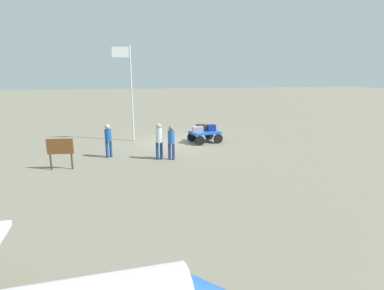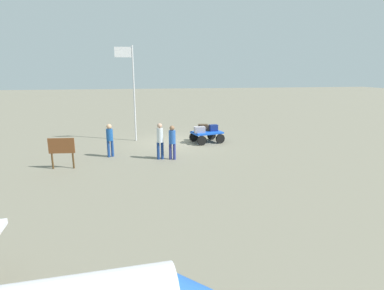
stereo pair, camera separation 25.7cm
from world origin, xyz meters
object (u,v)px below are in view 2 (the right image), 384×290
(suitcase_tan, at_px, (213,128))
(suitcase_olive, at_px, (200,130))
(worker_lead, at_px, (160,139))
(signboard, at_px, (62,148))
(luggage_cart, at_px, (207,135))
(flagpole, at_px, (132,85))
(worker_trailing, at_px, (172,140))
(worker_supervisor, at_px, (110,138))
(suitcase_navy, at_px, (206,128))
(suitcase_dark, at_px, (203,127))

(suitcase_tan, bearing_deg, suitcase_olive, 22.21)
(suitcase_tan, xyz_separation_m, worker_lead, (3.52, 3.39, 0.18))
(suitcase_olive, bearing_deg, signboard, 28.46)
(luggage_cart, height_order, flagpole, flagpole)
(worker_trailing, bearing_deg, worker_supervisor, -18.40)
(worker_lead, bearing_deg, luggage_cart, -133.56)
(suitcase_navy, distance_m, worker_supervisor, 6.19)
(suitcase_dark, height_order, worker_trailing, worker_trailing)
(worker_trailing, bearing_deg, worker_lead, -13.76)
(suitcase_navy, relative_size, worker_supervisor, 0.37)
(suitcase_tan, xyz_separation_m, suitcase_navy, (0.43, -0.18, -0.03))
(luggage_cart, xyz_separation_m, signboard, (7.47, 4.00, 0.47))
(luggage_cart, xyz_separation_m, flagpole, (4.40, -1.30, 2.99))
(worker_trailing, bearing_deg, suitcase_navy, -124.00)
(worker_lead, bearing_deg, suitcase_olive, -130.61)
(flagpole, bearing_deg, suitcase_olive, 158.89)
(worker_lead, relative_size, worker_trailing, 1.06)
(luggage_cart, bearing_deg, signboard, 28.17)
(suitcase_olive, relative_size, worker_supervisor, 0.39)
(suitcase_navy, xyz_separation_m, signboard, (7.51, 4.36, 0.10))
(suitcase_olive, bearing_deg, worker_supervisor, 22.84)
(luggage_cart, distance_m, worker_trailing, 4.20)
(luggage_cart, bearing_deg, suitcase_olive, 23.76)
(suitcase_dark, bearing_deg, luggage_cart, 105.24)
(suitcase_olive, xyz_separation_m, worker_trailing, (1.99, 3.15, 0.14))
(suitcase_navy, distance_m, signboard, 8.68)
(worker_trailing, distance_m, signboard, 5.04)
(worker_trailing, bearing_deg, suitcase_olive, -122.28)
(suitcase_dark, xyz_separation_m, worker_supervisor, (5.40, 2.83, 0.14))
(luggage_cart, height_order, suitcase_dark, suitcase_dark)
(luggage_cart, height_order, signboard, signboard)
(worker_lead, xyz_separation_m, signboard, (4.41, 0.79, -0.10))
(suitcase_navy, height_order, signboard, signboard)
(suitcase_dark, height_order, flagpole, flagpole)
(suitcase_tan, distance_m, suitcase_olive, 1.02)
(suitcase_navy, relative_size, suitcase_olive, 0.94)
(suitcase_tan, bearing_deg, suitcase_dark, -28.14)
(suitcase_olive, bearing_deg, worker_trailing, 57.72)
(suitcase_navy, bearing_deg, worker_supervisor, 25.83)
(suitcase_tan, relative_size, worker_supervisor, 0.33)
(suitcase_dark, xyz_separation_m, worker_trailing, (2.33, 3.85, 0.13))
(luggage_cart, relative_size, suitcase_dark, 3.09)
(suitcase_tan, xyz_separation_m, worker_supervisor, (6.00, 2.51, 0.13))
(luggage_cart, xyz_separation_m, worker_supervisor, (5.53, 2.34, 0.52))
(suitcase_navy, bearing_deg, worker_trailing, 56.00)
(flagpole, bearing_deg, worker_supervisor, 72.78)
(flagpole, bearing_deg, suitcase_navy, 168.00)
(suitcase_navy, xyz_separation_m, suitcase_dark, (0.17, -0.14, 0.02))
(worker_trailing, bearing_deg, luggage_cart, -126.33)
(luggage_cart, bearing_deg, suitcase_tan, -159.43)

